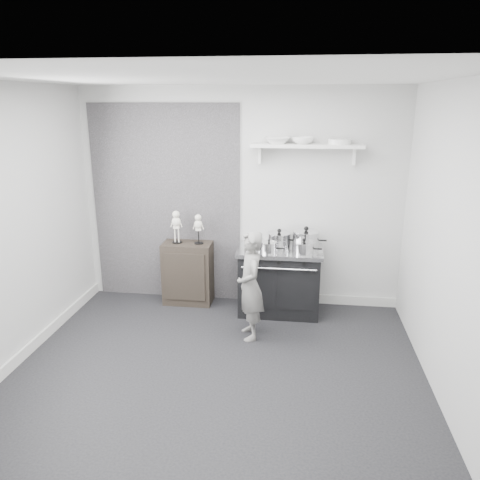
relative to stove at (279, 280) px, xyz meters
name	(u,v)px	position (x,y,z in m)	size (l,w,h in m)	color
ground	(216,373)	(-0.53, -1.48, -0.41)	(4.00, 4.00, 0.00)	black
room_shell	(206,203)	(-0.62, -1.33, 1.23)	(4.02, 3.62, 2.71)	silver
wall_shelf	(307,147)	(0.27, 0.20, 1.60)	(1.30, 0.26, 0.24)	white
stove	(279,280)	(0.00, 0.00, 0.00)	(1.02, 0.63, 0.81)	black
side_cabinet	(188,273)	(-1.18, 0.13, -0.01)	(0.62, 0.36, 0.80)	black
child	(250,286)	(-0.28, -0.70, 0.19)	(0.44, 0.29, 1.21)	slate
pot_front_left	(254,244)	(-0.31, -0.08, 0.47)	(0.33, 0.24, 0.17)	silver
pot_back_left	(279,239)	(-0.02, 0.14, 0.49)	(0.38, 0.29, 0.21)	silver
pot_back_right	(306,239)	(0.30, 0.09, 0.51)	(0.41, 0.33, 0.27)	silver
pot_front_right	(304,248)	(0.28, -0.15, 0.48)	(0.33, 0.24, 0.19)	silver
pot_front_center	(269,247)	(-0.12, -0.17, 0.47)	(0.27, 0.18, 0.16)	silver
skeleton_full	(176,224)	(-1.31, 0.13, 0.63)	(0.13, 0.09, 0.48)	silver
skeleton_torso	(198,227)	(-1.03, 0.13, 0.61)	(0.12, 0.08, 0.43)	silver
bowl_large	(277,140)	(-0.07, 0.19, 1.67)	(0.30, 0.30, 0.07)	white
bowl_small	(303,140)	(0.22, 0.19, 1.67)	(0.26, 0.26, 0.08)	white
plate_stack	(340,142)	(0.64, 0.19, 1.66)	(0.26, 0.26, 0.06)	white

